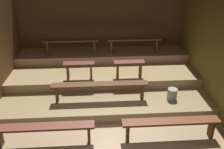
# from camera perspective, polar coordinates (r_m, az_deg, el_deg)

# --- Properties ---
(ground) EXTENTS (6.04, 4.92, 0.08)m
(ground) POSITION_cam_1_polar(r_m,az_deg,el_deg) (6.52, -1.64, -6.07)
(ground) COLOR #947756
(wall_back) EXTENTS (6.04, 0.06, 2.60)m
(wall_back) POSITION_cam_1_polar(r_m,az_deg,el_deg) (7.90, -2.40, 10.45)
(wall_back) COLOR brown
(wall_back) RESTS_ON ground
(wall_right) EXTENTS (0.06, 4.92, 2.60)m
(wall_right) POSITION_cam_1_polar(r_m,az_deg,el_deg) (6.56, 22.14, 5.16)
(wall_right) COLOR brown
(wall_right) RESTS_ON ground
(platform_lower) EXTENTS (5.24, 3.16, 0.25)m
(platform_lower) POSITION_cam_1_polar(r_m,az_deg,el_deg) (6.85, -1.82, -2.75)
(platform_lower) COLOR #8D7952
(platform_lower) RESTS_ON ground
(platform_middle) EXTENTS (5.24, 2.08, 0.25)m
(platform_middle) POSITION_cam_1_polar(r_m,az_deg,el_deg) (7.22, -2.02, 1.07)
(platform_middle) COLOR #957A4D
(platform_middle) RESTS_ON platform_lower
(platform_upper) EXTENTS (5.24, 0.94, 0.25)m
(platform_upper) POSITION_cam_1_polar(r_m,az_deg,el_deg) (7.64, -2.20, 4.58)
(platform_upper) COLOR #9F745C
(platform_upper) RESTS_ON platform_middle
(bench_floor_left) EXTENTS (2.01, 0.25, 0.46)m
(bench_floor_left) POSITION_cam_1_polar(r_m,az_deg,el_deg) (5.05, -15.91, -12.41)
(bench_floor_left) COLOR brown
(bench_floor_left) RESTS_ON ground
(bench_floor_right) EXTENTS (2.01, 0.25, 0.46)m
(bench_floor_right) POSITION_cam_1_polar(r_m,az_deg,el_deg) (5.14, 13.81, -11.32)
(bench_floor_right) COLOR brown
(bench_floor_right) RESTS_ON ground
(bench_lower_center) EXTENTS (2.33, 0.25, 0.46)m
(bench_lower_center) POSITION_cam_1_polar(r_m,az_deg,el_deg) (5.79, -2.91, -2.84)
(bench_lower_center) COLOR brown
(bench_lower_center) RESTS_ON platform_lower
(bench_middle_left) EXTENTS (0.81, 0.25, 0.46)m
(bench_middle_left) POSITION_cam_1_polar(r_m,az_deg,el_deg) (6.36, -7.80, 1.70)
(bench_middle_left) COLOR brown
(bench_middle_left) RESTS_ON platform_middle
(bench_middle_right) EXTENTS (0.81, 0.25, 0.46)m
(bench_middle_right) POSITION_cam_1_polar(r_m,az_deg,el_deg) (6.40, 4.09, 2.04)
(bench_middle_right) COLOR brown
(bench_middle_right) RESTS_ON platform_middle
(bench_upper_left) EXTENTS (1.64, 0.25, 0.46)m
(bench_upper_left) POSITION_cam_1_polar(r_m,az_deg,el_deg) (7.39, -9.75, 7.50)
(bench_upper_left) COLOR brown
(bench_upper_left) RESTS_ON platform_upper
(bench_upper_right) EXTENTS (1.64, 0.25, 0.46)m
(bench_upper_right) POSITION_cam_1_polar(r_m,az_deg,el_deg) (7.43, 5.24, 7.89)
(bench_upper_right) COLOR brown
(bench_upper_right) RESTS_ON platform_upper
(pail_lower) EXTENTS (0.24, 0.24, 0.28)m
(pail_lower) POSITION_cam_1_polar(r_m,az_deg,el_deg) (6.13, 14.15, -4.51)
(pail_lower) COLOR gray
(pail_lower) RESTS_ON platform_lower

